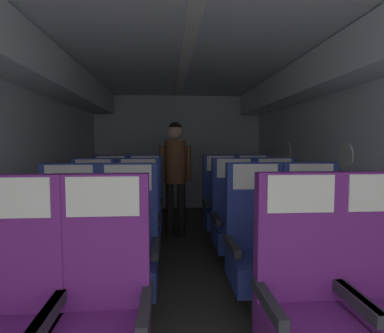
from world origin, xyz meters
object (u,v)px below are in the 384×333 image
Objects in this scene: seat_b_right_window at (257,248)px; seat_d_left_window at (110,207)px; seat_d_left_aisle at (145,206)px; seat_d_right_window at (221,205)px; seat_a_right_window at (305,304)px; seat_c_right_aisle at (277,220)px; seat_b_left_aisle at (128,251)px; seat_c_left_window at (92,224)px; seat_a_left_window at (8,317)px; seat_c_left_aisle at (138,223)px; seat_b_right_aisle at (314,247)px; flight_attendant at (175,167)px; seat_a_left_aisle at (102,313)px; seat_c_right_window at (235,221)px; seat_b_left_window at (67,253)px; seat_d_right_aisle at (254,205)px.

seat_d_left_window is (-1.44, 1.73, 0.00)m from seat_b_right_window.
seat_d_left_aisle is 1.00× the size of seat_d_right_window.
seat_b_right_window is (-0.01, 0.85, 0.00)m from seat_a_right_window.
seat_c_right_aisle is 1.00× the size of seat_d_left_aisle.
seat_b_left_aisle is 1.00× the size of seat_c_left_window.
seat_a_left_window is 1.00× the size of seat_c_left_aisle.
seat_b_right_aisle is 1.00× the size of seat_c_left_aisle.
flight_attendant is (-0.60, 0.22, 0.50)m from seat_d_right_window.
seat_b_left_aisle is at bearing 62.85° from seat_a_left_window.
seat_c_left_aisle is 1.00× the size of seat_d_right_window.
seat_d_left_aisle is at bearing 80.20° from seat_a_left_window.
seat_b_left_aisle is 1.78m from seat_d_left_window.
seat_b_right_window is (1.44, 0.87, 0.00)m from seat_a_left_window.
seat_a_left_aisle is at bearing 83.28° from flight_attendant.
seat_a_left_window is 2.57m from seat_c_right_aisle.
seat_a_left_window is 1.00× the size of seat_a_right_window.
seat_b_right_window is 1.00× the size of seat_c_right_window.
seat_b_right_window is 0.72× the size of flight_attendant.
seat_d_right_window is at bearing -0.81° from seat_d_left_window.
flight_attendant is (-0.60, 1.08, 0.50)m from seat_c_right_window.
seat_b_right_aisle is at bearing 61.99° from seat_a_right_window.
flight_attendant is (0.42, 2.79, 0.50)m from seat_a_left_aisle.
seat_a_left_window is 2.25m from seat_c_right_window.
seat_c_right_window is at bearing -89.75° from seat_d_right_window.
seat_b_right_aisle is 1.00× the size of seat_d_left_aisle.
seat_c_left_aisle and seat_d_left_aisle have the same top height.
seat_c_left_window is at bearing 179.90° from seat_c_right_window.
seat_a_right_window and seat_c_left_window have the same top height.
seat_b_right_aisle is (1.90, 0.86, 0.00)m from seat_a_left_window.
seat_b_right_window is (1.01, 0.86, 0.00)m from seat_a_left_aisle.
seat_c_left_window and seat_c_right_window have the same top height.
seat_a_right_window is at bearing -118.01° from seat_b_right_aisle.
seat_b_left_window is 2.16m from flight_attendant.
seat_b_right_window is at bearing 179.33° from seat_b_right_aisle.
seat_a_left_aisle and seat_c_right_window have the same top height.
seat_b_right_aisle is at bearing -75.08° from seat_d_right_window.
seat_b_right_aisle and seat_b_right_window have the same top height.
seat_d_left_aisle is (0.46, 0.87, 0.00)m from seat_c_left_window.
seat_b_left_window is at bearing -90.07° from seat_d_left_window.
seat_b_right_aisle is at bearing -24.15° from seat_c_left_window.
seat_c_right_window is 0.97m from seat_d_right_aisle.
seat_c_right_window is (-0.45, -0.01, 0.00)m from seat_c_right_aisle.
seat_b_right_window is 0.98m from seat_c_right_aisle.
seat_b_right_aisle is 2.57m from seat_d_left_window.
seat_b_left_window and seat_d_left_aisle have the same top height.
seat_d_right_aisle is (1.45, 0.86, 0.00)m from seat_c_left_aisle.
seat_c_left_window is at bearing -118.05° from seat_d_left_aisle.
flight_attendant reaches higher than seat_b_left_aisle.
seat_c_left_aisle is 1.31m from seat_d_right_window.
seat_c_right_window is at bearing -41.17° from seat_d_left_aisle.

